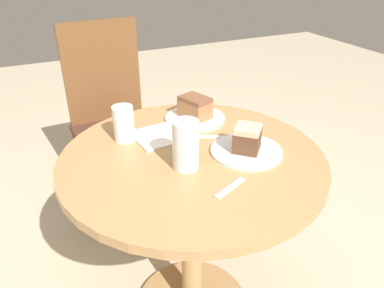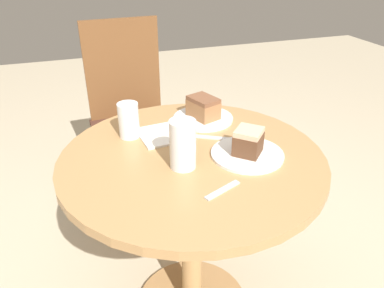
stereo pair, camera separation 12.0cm
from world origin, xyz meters
TOP-DOWN VIEW (x-y plane):
  - table at (0.00, 0.00)m, footprint 0.87×0.87m
  - chair at (-0.06, 0.84)m, footprint 0.44×0.47m
  - plate_near at (0.17, -0.06)m, footprint 0.24×0.24m
  - plate_far at (0.13, 0.25)m, footprint 0.23×0.23m
  - cake_slice_near at (0.17, -0.06)m, footprint 0.12×0.12m
  - cake_slice_far at (0.13, 0.25)m, footprint 0.12×0.14m
  - glass_lemonade at (-0.17, 0.20)m, footprint 0.07×0.07m
  - glass_water at (-0.05, -0.06)m, footprint 0.08×0.08m
  - napkin_stack at (-0.05, 0.16)m, footprint 0.18×0.18m
  - fork at (0.12, 0.08)m, footprint 0.16×0.10m
  - spoon at (0.02, -0.22)m, footprint 0.12×0.07m

SIDE VIEW (x-z plane):
  - chair at x=-0.06m, z-range 0.02..1.02m
  - table at x=0.00m, z-range 0.19..0.93m
  - fork at x=0.12m, z-range 0.74..0.74m
  - spoon at x=0.02m, z-range 0.74..0.74m
  - napkin_stack at x=-0.05m, z-range 0.74..0.75m
  - plate_near at x=0.17m, z-range 0.74..0.75m
  - plate_far at x=0.13m, z-range 0.74..0.75m
  - cake_slice_far at x=0.13m, z-range 0.75..0.83m
  - cake_slice_near at x=0.17m, z-range 0.75..0.83m
  - glass_lemonade at x=-0.17m, z-range 0.73..0.86m
  - glass_water at x=-0.05m, z-range 0.73..0.88m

